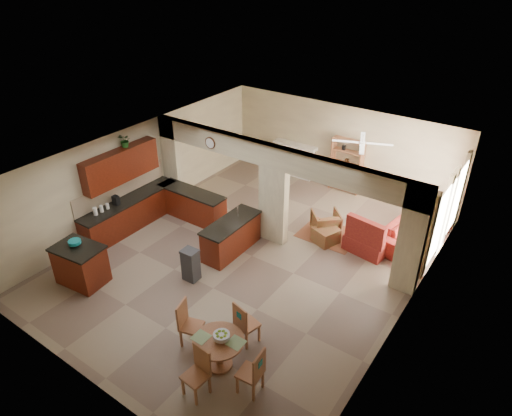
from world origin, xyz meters
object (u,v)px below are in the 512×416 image
Objects in this scene: kitchen_island at (81,264)px; dining_table at (219,348)px; sofa at (416,231)px; armchair at (326,223)px.

dining_table is (4.34, -0.10, -0.04)m from kitchen_island.
kitchen_island reaches higher than dining_table.
sofa is (6.07, 6.33, -0.13)m from kitchen_island.
kitchen_island is 8.77m from sofa.
dining_table is at bearing 173.87° from sofa.
dining_table is at bearing 51.57° from armchair.
sofa is (1.72, 6.42, -0.09)m from dining_table.
kitchen_island is 1.25× the size of dining_table.
armchair is (-0.51, 5.40, -0.12)m from dining_table.
armchair is (-2.24, -1.03, -0.03)m from sofa.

